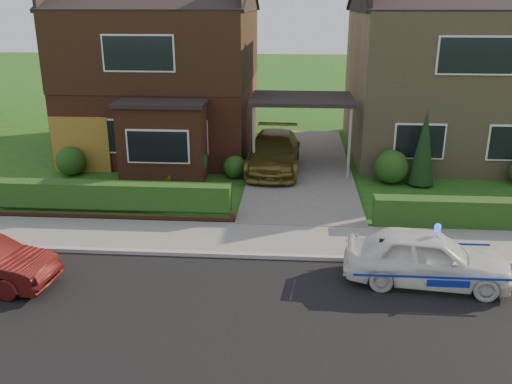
{
  "coord_description": "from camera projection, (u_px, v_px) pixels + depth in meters",
  "views": [
    {
      "loc": [
        -0.25,
        -9.24,
        6.1
      ],
      "look_at": [
        -1.18,
        3.5,
        1.61
      ],
      "focal_mm": 38.0,
      "sensor_mm": 36.0,
      "label": 1
    }
  ],
  "objects": [
    {
      "name": "ground",
      "position": [
        302.0,
        329.0,
        10.7
      ],
      "size": [
        120.0,
        120.0,
        0.0
      ],
      "primitive_type": "plane",
      "color": "#1C4D14",
      "rests_on": "ground"
    },
    {
      "name": "road",
      "position": [
        302.0,
        329.0,
        10.7
      ],
      "size": [
        60.0,
        6.0,
        0.02
      ],
      "primitive_type": "cube",
      "color": "black",
      "rests_on": "ground"
    },
    {
      "name": "kerb",
      "position": [
        301.0,
        258.0,
        13.55
      ],
      "size": [
        60.0,
        0.16,
        0.12
      ],
      "primitive_type": "cube",
      "color": "#9E9993",
      "rests_on": "ground"
    },
    {
      "name": "sidewalk",
      "position": [
        301.0,
        240.0,
        14.54
      ],
      "size": [
        60.0,
        2.0,
        0.1
      ],
      "primitive_type": "cube",
      "color": "slate",
      "rests_on": "ground"
    },
    {
      "name": "driveway",
      "position": [
        300.0,
        167.0,
        21.03
      ],
      "size": [
        3.8,
        12.0,
        0.12
      ],
      "primitive_type": "cube",
      "color": "#666059",
      "rests_on": "ground"
    },
    {
      "name": "house_left",
      "position": [
        165.0,
        59.0,
        22.91
      ],
      "size": [
        7.5,
        9.53,
        7.25
      ],
      "color": "brown",
      "rests_on": "ground"
    },
    {
      "name": "house_right",
      "position": [
        443.0,
        65.0,
        22.25
      ],
      "size": [
        7.5,
        8.06,
        7.25
      ],
      "color": "#917A58",
      "rests_on": "ground"
    },
    {
      "name": "carport_link",
      "position": [
        302.0,
        100.0,
        20.12
      ],
      "size": [
        3.8,
        3.0,
        2.77
      ],
      "color": "black",
      "rests_on": "ground"
    },
    {
      "name": "garage_door",
      "position": [
        81.0,
        145.0,
        20.29
      ],
      "size": [
        2.2,
        0.1,
        2.1
      ],
      "primitive_type": "cube",
      "color": "brown",
      "rests_on": "ground"
    },
    {
      "name": "dwarf_wall",
      "position": [
        105.0,
        214.0,
        16.02
      ],
      "size": [
        7.7,
        0.25,
        0.36
      ],
      "primitive_type": "cube",
      "color": "brown",
      "rests_on": "ground"
    },
    {
      "name": "hedge_left",
      "position": [
        107.0,
        218.0,
        16.22
      ],
      "size": [
        7.5,
        0.55,
        0.9
      ],
      "primitive_type": "cube",
      "color": "#173912",
      "rests_on": "ground"
    },
    {
      "name": "hedge_right",
      "position": [
        506.0,
        230.0,
        15.33
      ],
      "size": [
        7.5,
        0.55,
        0.8
      ],
      "primitive_type": "cube",
      "color": "#173912",
      "rests_on": "ground"
    },
    {
      "name": "shrub_left_far",
      "position": [
        71.0,
        161.0,
        20.04
      ],
      "size": [
        1.08,
        1.08,
        1.08
      ],
      "primitive_type": "sphere",
      "color": "#173912",
      "rests_on": "ground"
    },
    {
      "name": "shrub_left_mid",
      "position": [
        190.0,
        162.0,
        19.5
      ],
      "size": [
        1.32,
        1.32,
        1.32
      ],
      "primitive_type": "sphere",
      "color": "#173912",
      "rests_on": "ground"
    },
    {
      "name": "shrub_left_near",
      "position": [
        235.0,
        167.0,
        19.76
      ],
      "size": [
        0.84,
        0.84,
        0.84
      ],
      "primitive_type": "sphere",
      "color": "#173912",
      "rests_on": "ground"
    },
    {
      "name": "shrub_right_near",
      "position": [
        391.0,
        167.0,
        19.12
      ],
      "size": [
        1.2,
        1.2,
        1.2
      ],
      "primitive_type": "sphere",
      "color": "#173912",
      "rests_on": "ground"
    },
    {
      "name": "conifer_a",
      "position": [
        423.0,
        150.0,
        18.64
      ],
      "size": [
        0.9,
        0.9,
        2.6
      ],
      "primitive_type": "cone",
      "color": "black",
      "rests_on": "ground"
    },
    {
      "name": "police_car",
      "position": [
        426.0,
        258.0,
        12.26
      ],
      "size": [
        3.4,
        3.84,
        1.42
      ],
      "rotation": [
        0.0,
        0.0,
        1.46
      ],
      "color": "white",
      "rests_on": "ground"
    },
    {
      "name": "driveway_car",
      "position": [
        274.0,
        152.0,
        20.32
      ],
      "size": [
        2.02,
        4.71,
        1.35
      ],
      "primitive_type": "imported",
      "rotation": [
        0.0,
        0.0,
        -0.03
      ],
      "color": "brown",
      "rests_on": "driveway"
    },
    {
      "name": "potted_plant_a",
      "position": [
        26.0,
        188.0,
        17.77
      ],
      "size": [
        0.4,
        0.31,
        0.68
      ],
      "primitive_type": "imported",
      "rotation": [
        0.0,
        0.0,
        0.22
      ],
      "color": "gray",
      "rests_on": "ground"
    },
    {
      "name": "potted_plant_b",
      "position": [
        165.0,
        188.0,
        17.46
      ],
      "size": [
        0.6,
        0.58,
        0.85
      ],
      "primitive_type": "imported",
      "rotation": [
        0.0,
        0.0,
        0.66
      ],
      "color": "gray",
      "rests_on": "ground"
    },
    {
      "name": "potted_plant_c",
      "position": [
        68.0,
        198.0,
        16.7
      ],
      "size": [
        0.58,
        0.58,
        0.79
      ],
      "primitive_type": "imported",
      "rotation": [
        0.0,
        0.0,
        1.16
      ],
      "color": "gray",
      "rests_on": "ground"
    }
  ]
}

